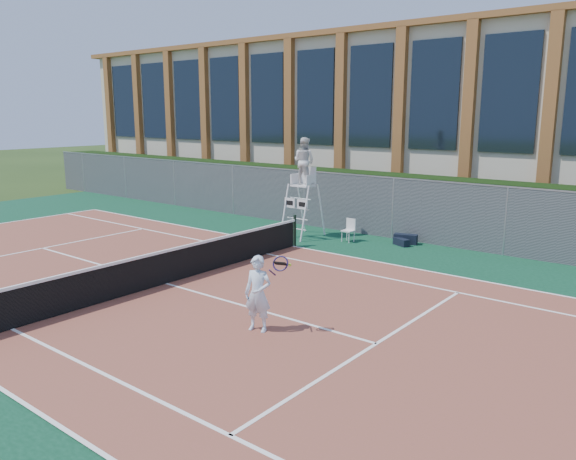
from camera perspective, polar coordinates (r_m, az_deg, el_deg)
The scene contains 12 objects.
ground at distance 15.38m, azimuth -12.29°, elevation -5.44°, with size 120.00×120.00×0.00m, color #233814.
apron at distance 16.00m, azimuth -9.51°, elevation -4.64°, with size 36.00×20.00×0.01m, color #0C3620.
tennis_court at distance 15.38m, azimuth -12.29°, elevation -5.37°, with size 23.77×10.97×0.02m, color brown.
tennis_net at distance 15.24m, azimuth -12.38°, elevation -3.51°, with size 0.10×11.30×1.10m.
fence at distance 21.61m, azimuth 5.92°, elevation 2.72°, with size 40.00×0.06×2.20m, color #595E60, non-canonical shape.
hedge at distance 22.62m, azimuth 7.57°, elevation 3.08°, with size 40.00×1.40×2.20m, color black.
building at distance 29.47m, azimuth 15.89°, elevation 10.69°, with size 45.00×10.60×8.22m.
umpire_chair at distance 20.39m, azimuth 1.64°, elevation 6.73°, with size 1.03×1.58×3.68m.
plastic_chair at distance 19.99m, azimuth 6.26°, elevation 0.18°, with size 0.40×0.40×0.82m.
sports_bag_near at distance 20.00m, azimuth 11.85°, elevation -0.89°, with size 0.80×0.32×0.34m, color black.
sports_bag_far at distance 19.72m, azimuth 11.44°, elevation -1.20°, with size 0.61×0.26×0.24m, color black.
tennis_player at distance 11.66m, azimuth -3.04°, elevation -6.45°, with size 0.95×0.69×1.63m.
Camera 1 is at (11.49, -9.19, 4.49)m, focal length 35.00 mm.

